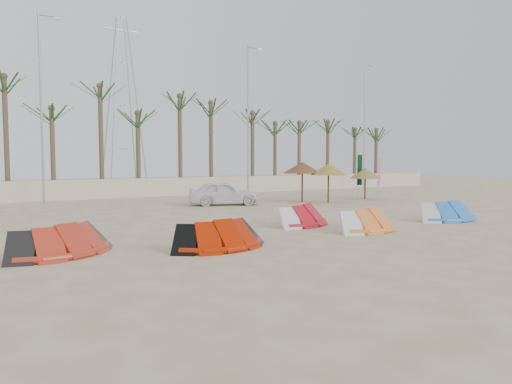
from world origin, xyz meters
TOP-DOWN VIEW (x-y plane):
  - ground at (0.00, 0.00)m, footprint 120.00×120.00m
  - boundary_wall at (0.00, 22.00)m, footprint 60.00×0.30m
  - palm_line at (0.67, 23.50)m, footprint 52.00×4.00m
  - lamp_b at (-5.96, 20.00)m, footprint 1.25×0.14m
  - lamp_c at (8.04, 20.00)m, footprint 1.25×0.14m
  - lamp_d at (20.04, 20.00)m, footprint 1.25×0.14m
  - pylon at (1.00, 28.00)m, footprint 3.00×3.00m
  - kite_red_left at (-7.52, 4.04)m, footprint 3.56×2.63m
  - kite_red_mid at (-3.50, 2.60)m, footprint 3.15×1.83m
  - kite_red_right at (1.57, 5.24)m, footprint 3.56×2.65m
  - kite_orange at (2.69, 2.82)m, footprint 3.41×2.25m
  - kite_blue at (7.70, 3.03)m, footprint 3.19×1.58m
  - parasol_left at (7.73, 13.02)m, footprint 2.43×2.43m
  - parasol_mid at (8.69, 11.68)m, footprint 2.19×2.19m
  - parasol_right at (12.43, 12.35)m, footprint 2.08×2.08m
  - flag_pink at (14.28, 12.82)m, footprint 0.44×0.14m
  - flag_green at (12.27, 12.76)m, footprint 0.45×0.04m
  - car at (2.67, 13.76)m, footprint 4.35×2.98m

SIDE VIEW (x-z plane):
  - ground at x=0.00m, z-range 0.00..0.00m
  - pylon at x=1.00m, z-range -7.00..7.00m
  - kite_red_mid at x=-3.50m, z-range -0.03..0.87m
  - kite_red_right at x=1.57m, z-range -0.03..0.87m
  - kite_orange at x=2.69m, z-range -0.03..0.87m
  - kite_red_left at x=-7.52m, z-range -0.03..0.87m
  - kite_blue at x=7.70m, z-range -0.03..0.87m
  - boundary_wall at x=0.00m, z-range 0.00..1.30m
  - car at x=2.67m, z-range 0.00..1.38m
  - flag_pink at x=14.28m, z-range 0.26..3.05m
  - parasol_right at x=12.43m, z-range 0.68..2.75m
  - flag_green at x=12.27m, z-range 0.29..3.40m
  - parasol_mid at x=8.69m, z-range 0.84..3.22m
  - parasol_left at x=7.73m, z-range 0.88..3.36m
  - lamp_b at x=-5.96m, z-range 0.27..11.27m
  - lamp_c at x=8.04m, z-range 0.27..11.27m
  - lamp_d at x=20.04m, z-range 0.27..11.27m
  - palm_line at x=0.67m, z-range 2.59..10.29m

